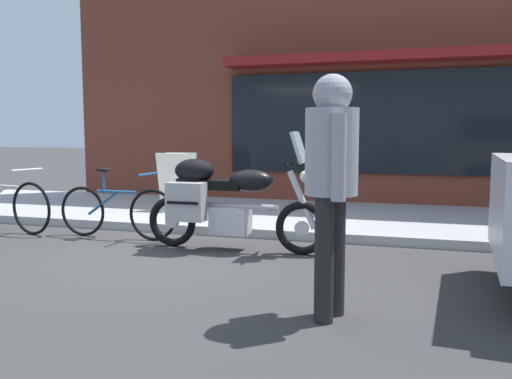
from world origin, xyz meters
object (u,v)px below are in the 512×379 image
object	(u,v)px
parked_bicycle	(116,210)
second_bicycle_by_cafe	(5,204)
pedestrian_walking	(331,166)
touring_motorcycle	(223,200)
sandwich_board_sign	(177,181)

from	to	relation	value
parked_bicycle	second_bicycle_by_cafe	xyz separation A→B (m)	(-1.74, -0.03, 0.02)
pedestrian_walking	second_bicycle_by_cafe	world-z (taller)	pedestrian_walking
touring_motorcycle	pedestrian_walking	world-z (taller)	pedestrian_walking
touring_motorcycle	pedestrian_walking	bearing A→B (deg)	-51.14
touring_motorcycle	second_bicycle_by_cafe	size ratio (longest dim) A/B	1.27
parked_bicycle	pedestrian_walking	xyz separation A→B (m)	(3.11, -2.17, 0.75)
touring_motorcycle	pedestrian_walking	xyz separation A→B (m)	(1.54, -1.91, 0.53)
touring_motorcycle	second_bicycle_by_cafe	bearing A→B (deg)	176.01
parked_bicycle	pedestrian_walking	size ratio (longest dim) A/B	0.96
pedestrian_walking	second_bicycle_by_cafe	bearing A→B (deg)	156.16
parked_bicycle	sandwich_board_sign	size ratio (longest dim) A/B	1.85
touring_motorcycle	parked_bicycle	world-z (taller)	touring_motorcycle
touring_motorcycle	sandwich_board_sign	bearing A→B (deg)	126.62
parked_bicycle	pedestrian_walking	world-z (taller)	pedestrian_walking
sandwich_board_sign	second_bicycle_by_cafe	xyz separation A→B (m)	(-1.70, -1.92, -0.20)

